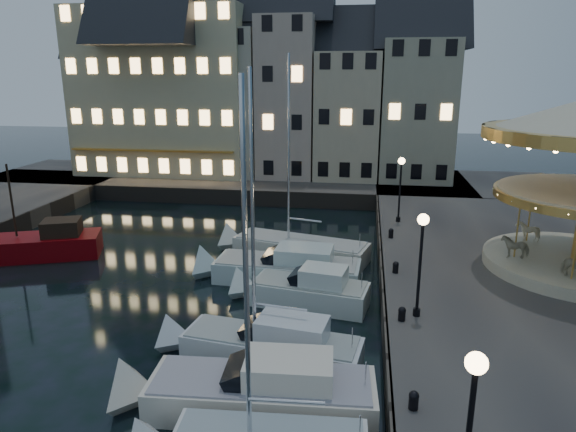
% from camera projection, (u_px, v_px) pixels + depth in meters
% --- Properties ---
extents(ground, '(160.00, 160.00, 0.00)m').
position_uv_depth(ground, '(234.00, 344.00, 20.69)').
color(ground, black).
rests_on(ground, ground).
extents(quay_east, '(16.00, 56.00, 1.30)m').
position_uv_depth(quay_east, '(554.00, 290.00, 24.19)').
color(quay_east, '#474442').
rests_on(quay_east, ground).
extents(quay_north, '(44.00, 12.00, 1.30)m').
position_uv_depth(quay_north, '(226.00, 182.00, 48.35)').
color(quay_north, '#474442').
rests_on(quay_north, ground).
extents(quaywall_e, '(0.15, 44.00, 1.30)m').
position_uv_depth(quaywall_e, '(382.00, 280.00, 25.36)').
color(quaywall_e, '#47423A').
rests_on(quaywall_e, ground).
extents(quaywall_n, '(48.00, 0.15, 1.30)m').
position_uv_depth(quaywall_n, '(230.00, 197.00, 42.34)').
color(quaywall_n, '#47423A').
rests_on(quaywall_n, ground).
extents(streetlamp_a, '(0.44, 0.44, 4.17)m').
position_uv_depth(streetlamp_a, '(470.00, 419.00, 9.99)').
color(streetlamp_a, black).
rests_on(streetlamp_a, quay_east).
extents(streetlamp_b, '(0.44, 0.44, 4.17)m').
position_uv_depth(streetlamp_b, '(421.00, 251.00, 19.52)').
color(streetlamp_b, black).
rests_on(streetlamp_b, quay_east).
extents(streetlamp_c, '(0.44, 0.44, 4.17)m').
position_uv_depth(streetlamp_c, '(400.00, 180.00, 32.37)').
color(streetlamp_c, black).
rests_on(streetlamp_c, quay_east).
extents(bollard_a, '(0.30, 0.30, 0.57)m').
position_uv_depth(bollard_a, '(414.00, 399.00, 14.54)').
color(bollard_a, black).
rests_on(bollard_a, quay_east).
extents(bollard_b, '(0.30, 0.30, 0.57)m').
position_uv_depth(bollard_b, '(402.00, 313.00, 19.78)').
color(bollard_b, black).
rests_on(bollard_b, quay_east).
extents(bollard_c, '(0.30, 0.30, 0.57)m').
position_uv_depth(bollard_c, '(396.00, 267.00, 24.54)').
color(bollard_c, black).
rests_on(bollard_c, quay_east).
extents(bollard_d, '(0.30, 0.30, 0.57)m').
position_uv_depth(bollard_d, '(391.00, 233.00, 29.78)').
color(bollard_d, black).
rests_on(bollard_d, quay_east).
extents(townhouse_na, '(5.50, 8.00, 12.80)m').
position_uv_depth(townhouse_na, '(115.00, 103.00, 50.02)').
color(townhouse_na, gray).
rests_on(townhouse_na, quay_north).
extents(townhouse_nb, '(6.16, 8.00, 13.80)m').
position_uv_depth(townhouse_nb, '(168.00, 98.00, 49.09)').
color(townhouse_nb, slate).
rests_on(townhouse_nb, quay_north).
extents(townhouse_nc, '(6.82, 8.00, 14.80)m').
position_uv_depth(townhouse_nc, '(229.00, 93.00, 48.08)').
color(townhouse_nc, '#A7A18E').
rests_on(townhouse_nc, quay_north).
extents(townhouse_nd, '(5.50, 8.00, 15.80)m').
position_uv_depth(townhouse_nd, '(289.00, 88.00, 47.10)').
color(townhouse_nd, '#B19D8C').
rests_on(townhouse_nd, quay_north).
extents(townhouse_ne, '(6.16, 8.00, 12.80)m').
position_uv_depth(townhouse_ne, '(348.00, 105.00, 46.71)').
color(townhouse_ne, tan).
rests_on(townhouse_ne, quay_north).
extents(townhouse_nf, '(6.82, 8.00, 13.80)m').
position_uv_depth(townhouse_nf, '(417.00, 100.00, 45.70)').
color(townhouse_nf, gray).
rests_on(townhouse_nf, quay_north).
extents(hotel_corner, '(17.60, 9.00, 16.80)m').
position_uv_depth(hotel_corner, '(167.00, 82.00, 48.68)').
color(hotel_corner, '#C2BB91').
rests_on(hotel_corner, quay_north).
extents(motorboat_b, '(8.34, 2.86, 2.15)m').
position_uv_depth(motorboat_b, '(250.00, 392.00, 16.47)').
color(motorboat_b, beige).
rests_on(motorboat_b, ground).
extents(motorboat_c, '(7.78, 2.95, 10.26)m').
position_uv_depth(motorboat_c, '(261.00, 346.00, 19.21)').
color(motorboat_c, silver).
rests_on(motorboat_c, ground).
extents(motorboat_d, '(6.50, 3.00, 2.15)m').
position_uv_depth(motorboat_d, '(301.00, 291.00, 24.11)').
color(motorboat_d, silver).
rests_on(motorboat_d, ground).
extents(motorboat_e, '(8.60, 2.90, 2.15)m').
position_uv_depth(motorboat_e, '(280.00, 269.00, 26.84)').
color(motorboat_e, silver).
rests_on(motorboat_e, ground).
extents(motorboat_f, '(8.95, 4.37, 11.90)m').
position_uv_depth(motorboat_f, '(292.00, 248.00, 30.40)').
color(motorboat_f, silver).
rests_on(motorboat_f, ground).
extents(red_fishing_boat, '(7.50, 4.78, 5.83)m').
position_uv_depth(red_fishing_boat, '(40.00, 246.00, 30.31)').
color(red_fishing_boat, '#6B0207').
rests_on(red_fishing_boat, ground).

